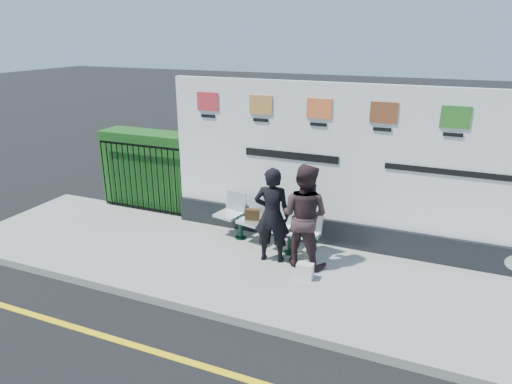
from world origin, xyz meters
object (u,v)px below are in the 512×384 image
woman_right (304,216)px  woman_left (272,215)px  billboard (378,183)px  bench (264,234)px

woman_right → woman_left: bearing=15.5°
billboard → woman_right: bearing=-135.3°
bench → woman_left: woman_left is taller
billboard → woman_left: 1.97m
woman_right → bench: bearing=-17.2°
woman_left → woman_right: (0.54, 0.07, 0.05)m
billboard → woman_left: billboard is taller
woman_left → woman_right: woman_right is taller
billboard → bench: billboard is taller
woman_left → woman_right: 0.55m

